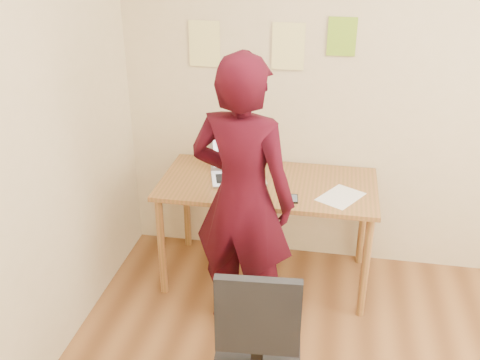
% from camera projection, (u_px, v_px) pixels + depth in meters
% --- Properties ---
extents(room, '(3.58, 3.58, 2.78)m').
position_uv_depth(room, '(414.00, 211.00, 1.87)').
color(room, brown).
rests_on(room, ground).
extents(desk, '(1.40, 0.70, 0.74)m').
position_uv_depth(desk, '(268.00, 194.00, 3.51)').
color(desk, '#976134').
rests_on(desk, ground).
extents(laptop, '(0.42, 0.40, 0.25)m').
position_uv_depth(laptop, '(238.00, 169.00, 3.53)').
color(laptop, silver).
rests_on(laptop, desk).
extents(paper_sheet, '(0.32, 0.35, 0.00)m').
position_uv_depth(paper_sheet, '(341.00, 197.00, 3.29)').
color(paper_sheet, white).
rests_on(paper_sheet, desk).
extents(phone, '(0.07, 0.12, 0.01)m').
position_uv_depth(phone, '(293.00, 199.00, 3.25)').
color(phone, black).
rests_on(phone, desk).
extents(wall_note_left, '(0.21, 0.00, 0.30)m').
position_uv_depth(wall_note_left, '(204.00, 44.00, 3.52)').
color(wall_note_left, '#F9F094').
rests_on(wall_note_left, room).
extents(wall_note_mid, '(0.21, 0.00, 0.30)m').
position_uv_depth(wall_note_mid, '(288.00, 46.00, 3.43)').
color(wall_note_mid, '#F9F094').
rests_on(wall_note_mid, room).
extents(wall_note_right, '(0.18, 0.00, 0.24)m').
position_uv_depth(wall_note_right, '(342.00, 37.00, 3.34)').
color(wall_note_right, '#83B929').
rests_on(wall_note_right, room).
extents(office_chair, '(0.47, 0.47, 0.90)m').
position_uv_depth(office_chair, '(259.00, 350.00, 2.60)').
color(office_chair, black).
rests_on(office_chair, ground).
extents(person, '(0.69, 0.54, 1.70)m').
position_uv_depth(person, '(242.00, 200.00, 3.02)').
color(person, '#340711').
rests_on(person, ground).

